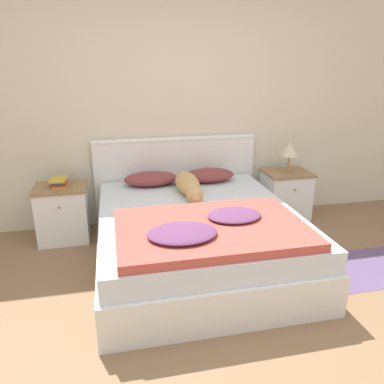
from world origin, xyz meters
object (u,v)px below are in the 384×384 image
(pillow_left, at_px, (151,179))
(book_stack, at_px, (59,182))
(table_lamp, at_px, (290,150))
(nightstand_right, at_px, (285,196))
(nightstand_left, at_px, (63,213))
(pillow_right, at_px, (209,175))
(dog, at_px, (188,185))
(bed, at_px, (197,237))

(pillow_left, bearing_deg, book_stack, -177.88)
(table_lamp, bearing_deg, book_stack, 179.79)
(nightstand_right, distance_m, pillow_left, 1.58)
(nightstand_left, distance_m, book_stack, 0.33)
(nightstand_left, relative_size, table_lamp, 1.75)
(pillow_right, height_order, dog, dog)
(bed, xyz_separation_m, table_lamp, (1.23, 0.76, 0.57))
(pillow_right, relative_size, book_stack, 2.34)
(pillow_left, distance_m, dog, 0.48)
(bed, relative_size, pillow_right, 3.60)
(bed, distance_m, pillow_left, 0.92)
(nightstand_left, distance_m, pillow_left, 0.96)
(bed, distance_m, nightstand_right, 1.45)
(table_lamp, bearing_deg, pillow_right, 177.30)
(nightstand_left, bearing_deg, dog, -13.82)
(dog, xyz_separation_m, book_stack, (-1.26, 0.31, 0.02))
(pillow_left, xyz_separation_m, dog, (0.34, -0.34, 0.02))
(nightstand_right, distance_m, dog, 1.29)
(dog, distance_m, table_lamp, 1.27)
(pillow_left, bearing_deg, dog, -45.64)
(nightstand_left, bearing_deg, bed, -31.85)
(book_stack, bearing_deg, bed, -31.80)
(bed, bearing_deg, nightstand_left, 148.15)
(bed, distance_m, table_lamp, 1.56)
(pillow_right, height_order, book_stack, book_stack)
(nightstand_right, relative_size, book_stack, 2.42)
(nightstand_right, height_order, table_lamp, table_lamp)
(pillow_left, height_order, table_lamp, table_lamp)
(table_lamp, bearing_deg, pillow_left, 178.41)
(bed, height_order, pillow_left, pillow_left)
(nightstand_right, xyz_separation_m, pillow_right, (-0.92, 0.04, 0.30))
(nightstand_left, xyz_separation_m, book_stack, (-0.00, 0.00, 0.33))
(nightstand_right, distance_m, pillow_right, 0.96)
(dog, xyz_separation_m, table_lamp, (1.21, 0.30, 0.22))
(nightstand_left, distance_m, dog, 1.33)
(pillow_left, height_order, dog, dog)
(nightstand_right, relative_size, dog, 0.70)
(pillow_left, distance_m, table_lamp, 1.57)
(nightstand_right, height_order, dog, dog)
(nightstand_right, bearing_deg, dog, -165.76)
(bed, height_order, dog, dog)
(nightstand_left, bearing_deg, pillow_right, 1.31)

